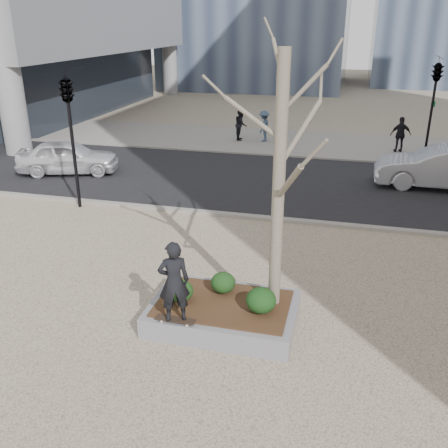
% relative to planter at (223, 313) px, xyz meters
% --- Properties ---
extents(ground, '(120.00, 120.00, 0.00)m').
position_rel_planter_xyz_m(ground, '(-1.00, 0.00, -0.23)').
color(ground, '#C1AD8D').
rests_on(ground, ground).
extents(street, '(60.00, 8.00, 0.02)m').
position_rel_planter_xyz_m(street, '(-1.00, 10.00, -0.21)').
color(street, black).
rests_on(street, ground).
extents(far_sidewalk, '(60.00, 6.00, 0.02)m').
position_rel_planter_xyz_m(far_sidewalk, '(-1.00, 17.00, -0.21)').
color(far_sidewalk, gray).
rests_on(far_sidewalk, ground).
extents(planter, '(3.00, 2.00, 0.45)m').
position_rel_planter_xyz_m(planter, '(0.00, 0.00, 0.00)').
color(planter, gray).
rests_on(planter, ground).
extents(planter_mulch, '(2.70, 1.70, 0.04)m').
position_rel_planter_xyz_m(planter_mulch, '(0.00, 0.00, 0.25)').
color(planter_mulch, '#382314').
rests_on(planter_mulch, planter).
extents(sycamore_tree, '(2.80, 2.80, 6.60)m').
position_rel_planter_xyz_m(sycamore_tree, '(1.00, 0.30, 3.56)').
color(sycamore_tree, gray).
rests_on(sycamore_tree, planter_mulch).
extents(shrub_left, '(0.55, 0.55, 0.47)m').
position_rel_planter_xyz_m(shrub_left, '(-0.89, -0.15, 0.50)').
color(shrub_left, '#123A14').
rests_on(shrub_left, planter_mulch).
extents(shrub_middle, '(0.53, 0.53, 0.45)m').
position_rel_planter_xyz_m(shrub_middle, '(-0.12, 0.42, 0.49)').
color(shrub_middle, '#113815').
rests_on(shrub_middle, planter_mulch).
extents(shrub_right, '(0.61, 0.61, 0.51)m').
position_rel_planter_xyz_m(shrub_right, '(0.81, -0.15, 0.52)').
color(shrub_right, '#113613').
rests_on(shrub_right, planter_mulch).
extents(skateboard, '(0.78, 0.21, 0.08)m').
position_rel_planter_xyz_m(skateboard, '(-0.74, -0.88, 0.26)').
color(skateboard, black).
rests_on(skateboard, planter).
extents(skateboarder, '(0.71, 0.62, 1.64)m').
position_rel_planter_xyz_m(skateboarder, '(-0.74, -0.88, 1.12)').
color(skateboarder, black).
rests_on(skateboarder, skateboard).
extents(police_car, '(4.34, 2.78, 1.37)m').
position_rel_planter_xyz_m(police_car, '(-8.93, 9.08, 0.48)').
color(police_car, white).
rests_on(police_car, street).
extents(car_silver, '(4.77, 1.70, 1.57)m').
position_rel_planter_xyz_m(car_silver, '(5.63, 10.79, 0.58)').
color(car_silver, '#AEB2B7').
rests_on(car_silver, street).
extents(pedestrian_a, '(0.73, 0.88, 1.62)m').
position_rel_planter_xyz_m(pedestrian_a, '(-3.39, 16.89, 0.61)').
color(pedestrian_a, black).
rests_on(pedestrian_a, far_sidewalk).
extents(pedestrian_b, '(0.69, 1.08, 1.58)m').
position_rel_planter_xyz_m(pedestrian_b, '(-2.16, 16.83, 0.59)').
color(pedestrian_b, '#384E66').
rests_on(pedestrian_b, far_sidewalk).
extents(pedestrian_c, '(1.04, 0.61, 1.67)m').
position_rel_planter_xyz_m(pedestrian_c, '(4.52, 16.21, 0.63)').
color(pedestrian_c, black).
rests_on(pedestrian_c, far_sidewalk).
extents(traffic_light_near, '(0.60, 2.48, 4.50)m').
position_rel_planter_xyz_m(traffic_light_near, '(-6.50, 5.60, 2.02)').
color(traffic_light_near, black).
rests_on(traffic_light_near, ground).
extents(traffic_light_far, '(0.60, 2.48, 4.50)m').
position_rel_planter_xyz_m(traffic_light_far, '(5.50, 14.60, 2.02)').
color(traffic_light_far, black).
rests_on(traffic_light_far, ground).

